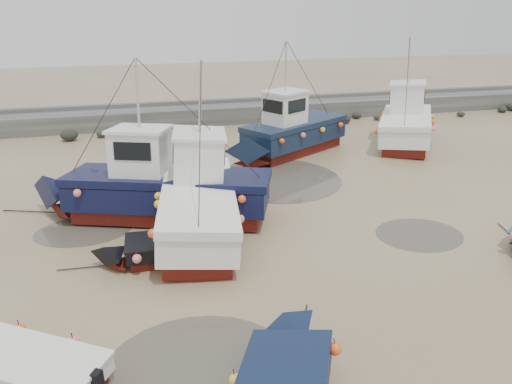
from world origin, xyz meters
TOP-DOWN VIEW (x-y plane):
  - ground at (0.00, 0.00)m, footprint 120.00×120.00m
  - seawall at (0.05, 21.99)m, footprint 60.00×4.92m
  - puddle_a at (-4.47, -3.35)m, footprint 4.66×4.66m
  - puddle_b at (4.62, 1.82)m, footprint 3.29×3.29m
  - puddle_c at (-7.57, 5.34)m, footprint 3.61×3.61m
  - puddle_d at (1.30, 9.17)m, footprint 6.26×6.26m
  - dinghy_0 at (-8.66, -2.59)m, footprint 5.62×4.09m
  - dinghy_4 at (-4.60, 2.15)m, footprint 5.89×2.02m
  - cabin_boat_0 at (-4.83, 5.90)m, footprint 10.86×5.74m
  - cabin_boat_1 at (-3.32, 4.62)m, footprint 3.96×10.84m
  - cabin_boat_2 at (3.09, 13.03)m, footprint 8.99×6.07m
  - cabin_boat_3 at (10.96, 13.64)m, footprint 6.51×8.97m
  - person at (-7.09, 6.94)m, footprint 0.82×0.81m

SIDE VIEW (x-z plane):
  - ground at x=0.00m, z-range 0.00..0.00m
  - person at x=-7.09m, z-range -0.95..0.95m
  - puddle_a at x=-4.47m, z-range 0.00..0.01m
  - puddle_b at x=4.62m, z-range 0.00..0.01m
  - puddle_c at x=-7.57m, z-range 0.00..0.01m
  - puddle_d at x=1.30m, z-range 0.00..0.01m
  - dinghy_0 at x=-8.66m, z-range -0.17..1.25m
  - dinghy_4 at x=-4.60m, z-range -0.16..1.26m
  - seawall at x=0.05m, z-range -0.12..1.38m
  - cabin_boat_0 at x=-4.83m, z-range -1.80..4.42m
  - cabin_boat_1 at x=-3.32m, z-range -1.79..4.43m
  - cabin_boat_2 at x=3.09m, z-range -1.76..4.46m
  - cabin_boat_3 at x=10.96m, z-range -1.76..4.46m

